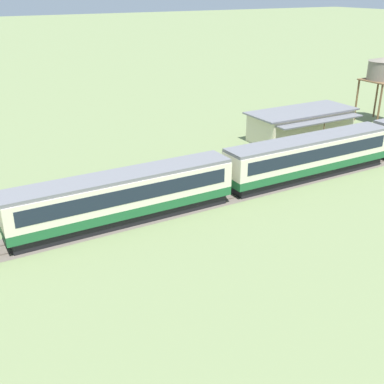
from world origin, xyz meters
The scene contains 5 objects.
ground_plane centered at (0.00, 0.00, 0.00)m, with size 600.00×600.00×0.00m, color #707F51.
passenger_train centered at (-25.45, -0.30, 2.37)m, with size 102.25×3.21×4.28m.
railway_track centered at (-22.62, -0.30, 0.01)m, with size 152.71×3.60×0.04m.
station_building centered at (3.28, 10.45, 1.91)m, with size 14.42×7.27×3.76m.
water_tower centered at (18.60, 11.47, 7.40)m, with size 4.63×4.63×9.18m.
Camera 1 is at (-38.98, -34.97, 18.55)m, focal length 45.00 mm.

